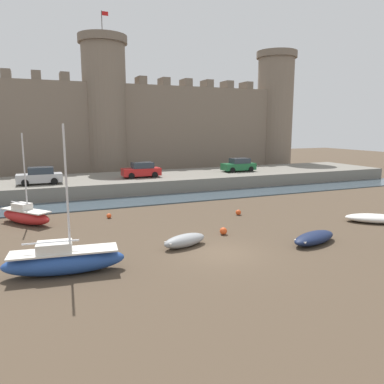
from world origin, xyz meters
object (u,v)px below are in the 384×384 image
object	(u,v)px
car_quay_centre_east	(239,165)
car_quay_west	(142,170)
rowboat_near_channel_left	(374,218)
sailboat_foreground_centre	(64,260)
mooring_buoy_near_channel	(223,231)
mooring_buoy_off_centre	(238,212)
mooring_buoy_mid_mud	(109,216)
rowboat_foreground_right	(185,240)
rowboat_midflat_centre	(314,238)
car_quay_east	(40,176)
sailboat_midflat_right	(26,215)

from	to	relation	value
car_quay_centre_east	car_quay_west	world-z (taller)	same
rowboat_near_channel_left	car_quay_west	world-z (taller)	car_quay_west
sailboat_foreground_centre	mooring_buoy_near_channel	distance (m)	10.30
sailboat_foreground_centre	mooring_buoy_off_centre	world-z (taller)	sailboat_foreground_centre
sailboat_foreground_centre	car_quay_west	size ratio (longest dim) A/B	1.70
rowboat_near_channel_left	mooring_buoy_mid_mud	xyz separation A→B (m)	(-17.40, 8.75, -0.14)
rowboat_foreground_right	sailboat_foreground_centre	distance (m)	6.87
mooring_buoy_off_centre	car_quay_centre_east	xyz separation A→B (m)	(8.56, 14.90, 1.99)
rowboat_midflat_centre	mooring_buoy_mid_mud	distance (m)	14.86
mooring_buoy_near_channel	car_quay_east	xyz separation A→B (m)	(-10.48, 17.60, 1.96)
sailboat_midflat_right	rowboat_near_channel_left	world-z (taller)	sailboat_midflat_right
rowboat_midflat_centre	mooring_buoy_off_centre	distance (m)	8.08
rowboat_foreground_right	mooring_buoy_near_channel	distance (m)	3.46
mooring_buoy_near_channel	car_quay_east	world-z (taller)	car_quay_east
rowboat_foreground_right	rowboat_near_channel_left	bearing A→B (deg)	-0.80
sailboat_midflat_right	rowboat_midflat_centre	bearing A→B (deg)	-36.36
rowboat_near_channel_left	mooring_buoy_near_channel	bearing A→B (deg)	172.49
rowboat_near_channel_left	rowboat_foreground_right	bearing A→B (deg)	179.20
mooring_buoy_mid_mud	car_quay_east	xyz separation A→B (m)	(-4.53, 10.36, 2.01)
sailboat_midflat_right	mooring_buoy_near_channel	xyz separation A→B (m)	(11.69, -7.90, -0.38)
rowboat_foreground_right	car_quay_centre_east	xyz separation A→B (m)	(15.35, 20.55, 1.81)
sailboat_foreground_centre	rowboat_midflat_centre	xyz separation A→B (m)	(13.98, -0.89, -0.30)
rowboat_near_channel_left	mooring_buoy_off_centre	world-z (taller)	rowboat_near_channel_left
sailboat_midflat_right	car_quay_east	distance (m)	9.90
mooring_buoy_near_channel	car_quay_centre_east	size ratio (longest dim) A/B	0.11
rowboat_foreground_right	car_quay_centre_east	distance (m)	25.71
sailboat_midflat_right	car_quay_east	size ratio (longest dim) A/B	1.56
car_quay_east	car_quay_west	bearing A→B (deg)	5.66
mooring_buoy_off_centre	car_quay_west	size ratio (longest dim) A/B	0.10
rowboat_near_channel_left	car_quay_east	size ratio (longest dim) A/B	1.01
rowboat_foreground_right	sailboat_midflat_right	size ratio (longest dim) A/B	0.47
car_quay_centre_east	mooring_buoy_near_channel	bearing A→B (deg)	-122.28
rowboat_midflat_centre	rowboat_near_channel_left	world-z (taller)	rowboat_midflat_centre
sailboat_foreground_centre	car_quay_centre_east	world-z (taller)	sailboat_foreground_centre
sailboat_midflat_right	mooring_buoy_off_centre	bearing A→B (deg)	-13.11
mooring_buoy_mid_mud	car_quay_east	size ratio (longest dim) A/B	0.09
rowboat_foreground_right	rowboat_near_channel_left	world-z (taller)	rowboat_foreground_right
car_quay_west	rowboat_near_channel_left	bearing A→B (deg)	-59.80
mooring_buoy_near_channel	sailboat_midflat_right	bearing A→B (deg)	145.96
mooring_buoy_off_centre	mooring_buoy_near_channel	distance (m)	5.63
sailboat_foreground_centre	mooring_buoy_off_centre	bearing A→B (deg)	28.02
sailboat_midflat_right	car_quay_west	world-z (taller)	sailboat_midflat_right
mooring_buoy_mid_mud	car_quay_east	world-z (taller)	car_quay_east
mooring_buoy_mid_mud	car_quay_centre_east	world-z (taller)	car_quay_centre_east
rowboat_foreground_right	car_quay_east	distance (m)	20.34
rowboat_foreground_right	rowboat_near_channel_left	xyz separation A→B (m)	(14.65, -0.21, -0.06)
rowboat_foreground_right	mooring_buoy_near_channel	xyz separation A→B (m)	(3.20, 1.31, -0.15)
rowboat_midflat_centre	rowboat_foreground_right	bearing A→B (deg)	161.67
rowboat_near_channel_left	car_quay_east	world-z (taller)	car_quay_east
mooring_buoy_mid_mud	car_quay_west	bearing A→B (deg)	63.42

